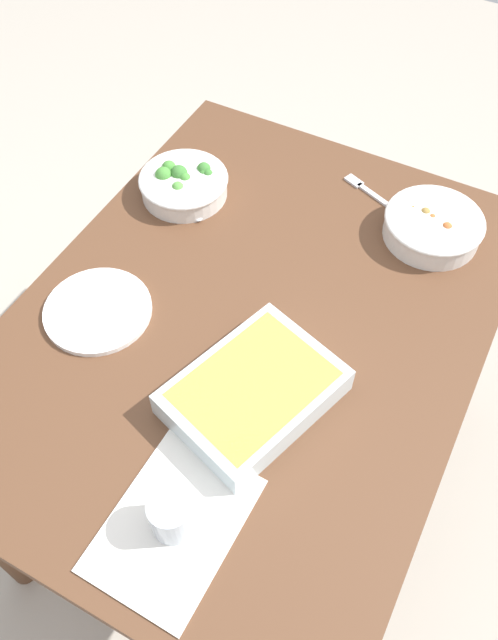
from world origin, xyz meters
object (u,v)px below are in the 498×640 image
Objects in this scene: stew_bowl at (433,226)px; spoon_by_stew at (439,248)px; fork_on_table at (370,192)px; broccoli_bowl at (184,184)px; baking_dish at (254,391)px; drink_cup at (172,517)px; spoon_by_broccoli at (191,204)px; side_plate at (98,310)px.

stew_bowl is 0.05m from spoon_by_stew.
stew_bowl is at bearing -111.60° from fork_on_table.
baking_dish is (-0.42, -0.40, 0.00)m from broccoli_bowl.
drink_cup is 0.75m from spoon_by_broccoli.
broccoli_bowl is at bearing 30.00° from drink_cup.
fork_on_table is at bearing 1.44° from baking_dish.
broccoli_bowl reaches higher than fork_on_table.
stew_bowl reaches higher than spoon_by_broccoli.
fork_on_table is (0.10, 0.20, -0.00)m from spoon_by_stew.
side_plate is (-0.38, -0.03, -0.02)m from broccoli_bowl.
fork_on_table is at bearing -62.12° from broccoli_bowl.
spoon_by_broccoli is (0.66, 0.36, -0.03)m from drink_cup.
drink_cup is at bearing -129.23° from side_plate.
stew_bowl is 1.49× the size of spoon_by_broccoli.
stew_bowl is at bearing -72.39° from spoon_by_broccoli.
spoon_by_broccoli is at bearing 123.45° from fork_on_table.
drink_cup is at bearing 178.36° from baking_dish.
side_plate is at bearing 134.61° from stew_bowl.
broccoli_bowl is 0.59× the size of baking_dish.
stew_bowl is 0.74m from side_plate.
side_plate is at bearing 148.62° from fork_on_table.
spoon_by_stew is (0.11, -0.59, -0.03)m from broccoli_bowl.
side_plate is (-0.52, 0.53, -0.03)m from stew_bowl.
broccoli_bowl is 1.22× the size of fork_on_table.
broccoli_bowl is at bearing 103.88° from stew_bowl.
spoon_by_broccoli is (-0.03, -0.03, -0.03)m from broccoli_bowl.
stew_bowl is 1.05× the size of broccoli_bowl.
stew_bowl is 1.59× the size of spoon_by_stew.
stew_bowl is 1.28× the size of fork_on_table.
side_plate is 1.59× the size of spoon_by_stew.
drink_cup is (-0.27, 0.01, 0.00)m from baking_dish.
broccoli_bowl is at bearing 43.94° from baking_dish.
spoon_by_broccoli is (0.36, -0.01, -0.00)m from side_plate.
stew_bowl is at bearing -76.12° from broccoli_bowl.
broccoli_bowl is 0.79m from drink_cup.
baking_dish is 2.41× the size of spoon_by_broccoli.
drink_cup is at bearing 168.86° from stew_bowl.
spoon_by_broccoli is 0.86× the size of fork_on_table.
spoon_by_broccoli is (-0.14, 0.55, 0.00)m from spoon_by_stew.
broccoli_bowl is 1.51× the size of spoon_by_stew.
stew_bowl is at bearing 45.42° from spoon_by_stew.
broccoli_bowl is 0.95× the size of side_plate.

